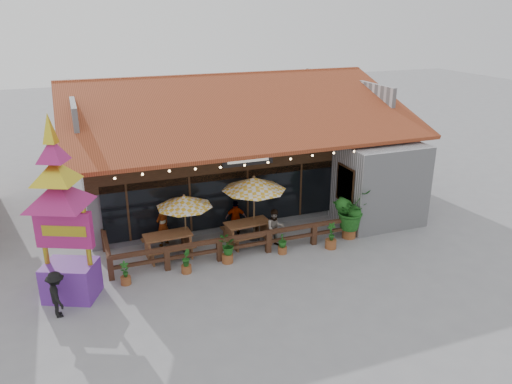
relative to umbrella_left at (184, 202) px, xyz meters
name	(u,v)px	position (x,y,z in m)	size (l,w,h in m)	color
ground	(275,245)	(3.45, -0.87, -2.05)	(100.00, 100.00, 0.00)	gray
restaurant_building	(230,151)	(3.71, 5.74, 0.15)	(15.50, 14.73, 6.09)	#B7B7BC
patio_railing	(224,242)	(1.20, -1.14, -1.44)	(10.00, 2.60, 0.92)	#482A1A
umbrella_left	(184,202)	(0.00, 0.00, 0.00)	(2.83, 2.83, 2.35)	brown
umbrella_right	(254,184)	(2.86, -0.05, 0.38)	(3.18, 3.18, 2.79)	brown
picnic_table_left	(168,241)	(-0.76, -0.20, -1.46)	(1.88, 1.64, 0.88)	brown
picnic_table_right	(247,228)	(2.51, -0.19, -1.46)	(1.93, 1.69, 0.87)	brown
thai_sign_tower	(59,198)	(-4.36, -2.06, 1.46)	(3.26, 3.26, 6.65)	#622894
tropical_plant	(350,210)	(6.63, -1.33, -0.83)	(2.02, 1.95, 2.13)	brown
diner_a	(163,225)	(-0.77, 0.73, -1.17)	(0.64, 0.42, 1.75)	#3D2413
diner_b	(275,228)	(3.41, -0.97, -1.26)	(0.77, 0.60, 1.58)	#3D2413
diner_c	(236,218)	(2.32, 0.68, -1.30)	(0.88, 0.36, 1.50)	#3D2413
pedestrian	(57,294)	(-4.79, -3.08, -1.29)	(0.98, 0.57, 1.52)	black
planter_a	(125,275)	(-2.61, -1.87, -1.68)	(0.36, 0.36, 0.88)	brown
planter_b	(186,262)	(-0.44, -1.83, -1.64)	(0.37, 0.40, 0.91)	brown
planter_c	(227,248)	(1.19, -1.62, -1.46)	(0.75, 0.69, 1.05)	brown
planter_d	(282,244)	(3.43, -1.68, -1.63)	(0.46, 0.46, 0.87)	brown
planter_e	(331,238)	(5.43, -1.94, -1.59)	(0.45, 0.45, 1.10)	brown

